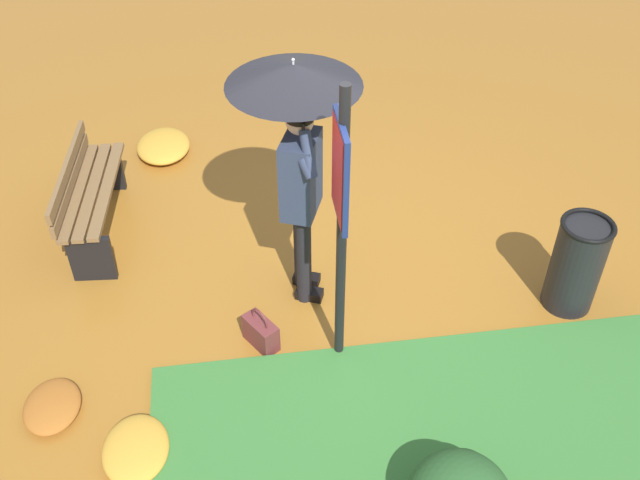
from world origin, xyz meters
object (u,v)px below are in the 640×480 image
(trash_bin, at_px, (577,264))
(person_with_umbrella, at_px, (297,126))
(handbag, at_px, (261,332))
(park_bench, at_px, (89,195))
(info_sign_post, at_px, (341,205))

(trash_bin, bearing_deg, person_with_umbrella, 76.26)
(handbag, relative_size, trash_bin, 0.44)
(person_with_umbrella, relative_size, park_bench, 1.45)
(trash_bin, bearing_deg, info_sign_post, 98.17)
(person_with_umbrella, xyz_separation_m, trash_bin, (-0.52, -2.12, -1.13))
(person_with_umbrella, relative_size, info_sign_post, 0.89)
(person_with_umbrella, distance_m, info_sign_post, 0.83)
(person_with_umbrella, relative_size, handbag, 5.53)
(info_sign_post, xyz_separation_m, park_bench, (1.75, 1.93, -1.04))
(handbag, xyz_separation_m, park_bench, (1.57, 1.37, 0.28))
(person_with_umbrella, xyz_separation_m, info_sign_post, (-0.80, -0.18, -0.11))
(park_bench, bearing_deg, person_with_umbrella, -118.61)
(trash_bin, bearing_deg, park_bench, 69.17)
(park_bench, relative_size, trash_bin, 1.68)
(handbag, height_order, park_bench, park_bench)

